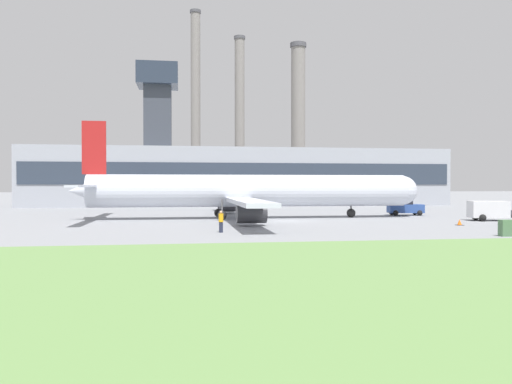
{
  "coord_description": "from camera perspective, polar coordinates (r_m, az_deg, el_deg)",
  "views": [
    {
      "loc": [
        -10.04,
        -47.67,
        3.54
      ],
      "look_at": [
        -2.35,
        4.22,
        2.78
      ],
      "focal_mm": 35.0,
      "sensor_mm": 36.0,
      "label": 1
    }
  ],
  "objects": [
    {
      "name": "smokestack_right",
      "position": [
        117.78,
        -1.88,
        8.47
      ],
      "size": [
        2.62,
        2.62,
        38.16
      ],
      "color": "gray",
      "rests_on": "ground_plane"
    },
    {
      "name": "airplane",
      "position": [
        52.32,
        -1.06,
        0.05
      ],
      "size": [
        36.86,
        35.81,
        9.94
      ],
      "color": "silver",
      "rests_on": "ground_plane"
    },
    {
      "name": "ground_crew_person",
      "position": [
        37.04,
        -4.02,
        -3.37
      ],
      "size": [
        0.37,
        0.37,
        1.62
      ],
      "color": "#23283D",
      "rests_on": "ground_plane"
    },
    {
      "name": "pushback_tug",
      "position": [
        60.36,
        16.71,
        -1.81
      ],
      "size": [
        4.14,
        2.65,
        1.76
      ],
      "color": "#2D4C93",
      "rests_on": "ground_plane"
    },
    {
      "name": "smokestack_left",
      "position": [
        119.94,
        -6.92,
        9.86
      ],
      "size": [
        2.58,
        2.58,
        44.53
      ],
      "color": "gray",
      "rests_on": "ground_plane"
    },
    {
      "name": "ground_plane",
      "position": [
        48.84,
        3.46,
        -3.32
      ],
      "size": [
        400.0,
        400.0,
        0.0
      ],
      "primitive_type": "plane",
      "color": "gray"
    },
    {
      "name": "utility_cabinet",
      "position": [
        38.49,
        26.86,
        -3.69
      ],
      "size": [
        1.18,
        0.54,
        1.13
      ],
      "color": "#4C724C",
      "rests_on": "ground_plane"
    },
    {
      "name": "terminal_building",
      "position": [
        86.13,
        -2.32,
        2.06
      ],
      "size": [
        70.81,
        12.51,
        23.65
      ],
      "color": "#9EA3AD",
      "rests_on": "ground_plane"
    },
    {
      "name": "fuel_truck",
      "position": [
        54.29,
        25.69,
        -1.96
      ],
      "size": [
        6.11,
        3.22,
        1.93
      ],
      "color": "gray",
      "rests_on": "ground_plane"
    },
    {
      "name": "traffic_cone_near_nose",
      "position": [
        47.13,
        22.24,
        -3.25
      ],
      "size": [
        0.58,
        0.58,
        0.52
      ],
      "color": "black",
      "rests_on": "ground_plane"
    },
    {
      "name": "smokestack_far",
      "position": [
        122.39,
        4.84,
        8.12
      ],
      "size": [
        3.91,
        3.91,
        37.82
      ],
      "color": "gray",
      "rests_on": "ground_plane"
    }
  ]
}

